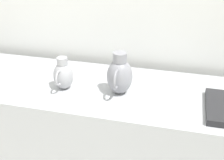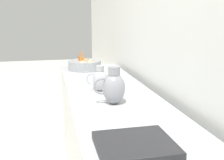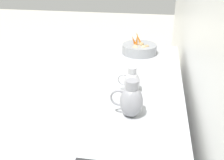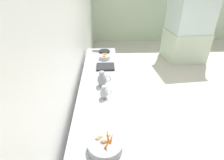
% 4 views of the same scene
% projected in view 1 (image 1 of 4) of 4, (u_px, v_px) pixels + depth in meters
% --- Properties ---
extents(prep_counter, '(0.65, 3.19, 0.90)m').
position_uv_depth(prep_counter, '(129.00, 150.00, 2.03)').
color(prep_counter, '#ADAFB5').
rests_on(prep_counter, ground_plane).
extents(metal_pitcher_tall, '(0.21, 0.15, 0.25)m').
position_uv_depth(metal_pitcher_tall, '(120.00, 75.00, 1.75)').
color(metal_pitcher_tall, gray).
rests_on(metal_pitcher_tall, prep_counter).
extents(metal_pitcher_short, '(0.17, 0.12, 0.20)m').
position_uv_depth(metal_pitcher_short, '(63.00, 75.00, 1.81)').
color(metal_pitcher_short, '#A3A3A8').
rests_on(metal_pitcher_short, prep_counter).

